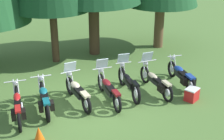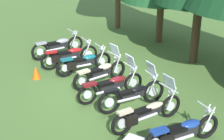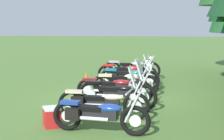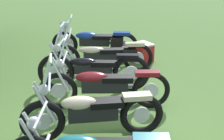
# 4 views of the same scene
# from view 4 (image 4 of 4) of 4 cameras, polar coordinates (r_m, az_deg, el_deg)

# --- Properties ---
(ground_plane) EXTENTS (80.00, 80.00, 0.00)m
(ground_plane) POSITION_cam_4_polar(r_m,az_deg,el_deg) (6.15, -2.75, -8.55)
(ground_plane) COLOR #4C7033
(motorcycle_3) EXTENTS (0.73, 2.22, 1.36)m
(motorcycle_3) POSITION_cam_4_polar(r_m,az_deg,el_deg) (5.53, -3.39, -6.53)
(motorcycle_3) COLOR black
(motorcycle_3) RESTS_ON ground_plane
(motorcycle_4) EXTENTS (0.73, 2.38, 1.36)m
(motorcycle_4) POSITION_cam_4_polar(r_m,az_deg,el_deg) (6.52, -1.48, -2.26)
(motorcycle_4) COLOR black
(motorcycle_4) RESTS_ON ground_plane
(motorcycle_5) EXTENTS (0.64, 2.29, 1.39)m
(motorcycle_5) POSITION_cam_4_polar(r_m,az_deg,el_deg) (7.34, -3.21, 0.26)
(motorcycle_5) COLOR black
(motorcycle_5) RESTS_ON ground_plane
(motorcycle_6) EXTENTS (0.78, 2.39, 1.36)m
(motorcycle_6) POSITION_cam_4_polar(r_m,az_deg,el_deg) (8.31, -1.40, 2.50)
(motorcycle_6) COLOR black
(motorcycle_6) RESTS_ON ground_plane
(motorcycle_7) EXTENTS (0.80, 2.25, 1.00)m
(motorcycle_7) POSITION_cam_4_polar(r_m,az_deg,el_deg) (9.47, -2.51, 4.57)
(motorcycle_7) COLOR black
(motorcycle_7) RESTS_ON ground_plane
(picnic_cooler) EXTENTS (0.60, 0.54, 0.46)m
(picnic_cooler) POSITION_cam_4_polar(r_m,az_deg,el_deg) (9.30, 4.92, 2.88)
(picnic_cooler) COLOR red
(picnic_cooler) RESTS_ON ground_plane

